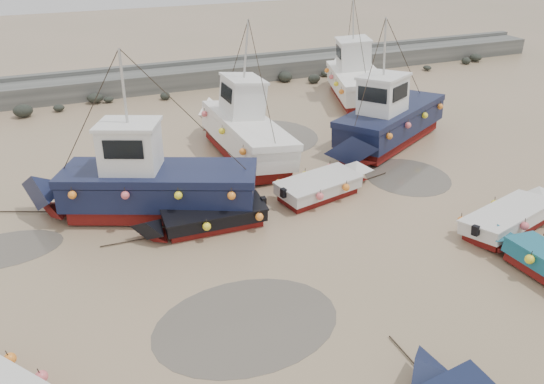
{
  "coord_description": "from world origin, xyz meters",
  "views": [
    {
      "loc": [
        -7.11,
        -13.01,
        10.08
      ],
      "look_at": [
        -0.64,
        2.61,
        1.4
      ],
      "focal_mm": 35.0,
      "sensor_mm": 36.0,
      "label": 1
    }
  ],
  "objects": [
    {
      "name": "seawall",
      "position": [
        0.05,
        21.99,
        0.63
      ],
      "size": [
        60.0,
        4.92,
        1.5
      ],
      "color": "#61615D",
      "rests_on": "ground"
    },
    {
      "name": "cabin_boat_2",
      "position": [
        7.51,
        7.64,
        1.34
      ],
      "size": [
        9.56,
        6.13,
        6.22
      ],
      "rotation": [
        0.0,
        0.0,
        2.06
      ],
      "color": "maroon",
      "rests_on": "ground"
    },
    {
      "name": "puddle_b",
      "position": [
        6.5,
        4.22,
        0.0
      ],
      "size": [
        3.65,
        3.65,
        0.01
      ],
      "primitive_type": "cylinder",
      "color": "#544D43",
      "rests_on": "ground"
    },
    {
      "name": "cabin_boat_1",
      "position": [
        0.56,
        9.51,
        1.35
      ],
      "size": [
        2.91,
        9.91,
        6.22
      ],
      "rotation": [
        0.0,
        0.0,
        0.02
      ],
      "color": "maroon",
      "rests_on": "ground"
    },
    {
      "name": "dinghy_3",
      "position": [
        7.52,
        -0.92,
        0.54
      ],
      "size": [
        6.26,
        2.69,
        1.43
      ],
      "rotation": [
        0.0,
        0.0,
        -1.31
      ],
      "color": "maroon",
      "rests_on": "ground"
    },
    {
      "name": "person",
      "position": [
        -2.82,
        4.86,
        0.0
      ],
      "size": [
        0.72,
        0.68,
        1.66
      ],
      "primitive_type": "imported",
      "rotation": [
        0.0,
        0.0,
        3.79
      ],
      "color": "#1D2039",
      "rests_on": "ground"
    },
    {
      "name": "ground",
      "position": [
        0.0,
        0.0,
        0.0
      ],
      "size": [
        120.0,
        120.0,
        0.0
      ],
      "primitive_type": "plane",
      "color": "#9E7F64",
      "rests_on": "ground"
    },
    {
      "name": "dinghy_5",
      "position": [
        2.32,
        4.08,
        0.55
      ],
      "size": [
        5.68,
        2.48,
        1.43
      ],
      "rotation": [
        0.0,
        0.0,
        -1.35
      ],
      "color": "maroon",
      "rests_on": "ground"
    },
    {
      "name": "puddle_a",
      "position": [
        -3.36,
        -2.07,
        0.0
      ],
      "size": [
        5.35,
        5.35,
        0.01
      ],
      "primitive_type": "cylinder",
      "color": "#544D43",
      "rests_on": "ground"
    },
    {
      "name": "cabin_boat_3",
      "position": [
        10.34,
        15.4,
        1.37
      ],
      "size": [
        4.82,
        9.31,
        6.22
      ],
      "rotation": [
        0.0,
        0.0,
        -0.31
      ],
      "color": "maroon",
      "rests_on": "ground"
    },
    {
      "name": "puddle_d",
      "position": [
        2.65,
        11.01,
        0.0
      ],
      "size": [
        5.14,
        5.14,
        0.01
      ],
      "primitive_type": "cylinder",
      "color": "#544D43",
      "rests_on": "ground"
    },
    {
      "name": "puddle_c",
      "position": [
        -9.86,
        4.64,
        0.0
      ],
      "size": [
        4.02,
        4.02,
        0.01
      ],
      "primitive_type": "cylinder",
      "color": "#544D43",
      "rests_on": "ground"
    },
    {
      "name": "dinghy_4",
      "position": [
        -3.01,
        3.37,
        0.55
      ],
      "size": [
        6.09,
        2.08,
        1.43
      ],
      "rotation": [
        0.0,
        0.0,
        1.54
      ],
      "color": "maroon",
      "rests_on": "ground"
    },
    {
      "name": "cabin_boat_0",
      "position": [
        -4.77,
        5.3,
        1.33
      ],
      "size": [
        10.01,
        5.61,
        6.22
      ],
      "rotation": [
        0.0,
        0.0,
        1.17
      ],
      "color": "maroon",
      "rests_on": "ground"
    }
  ]
}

